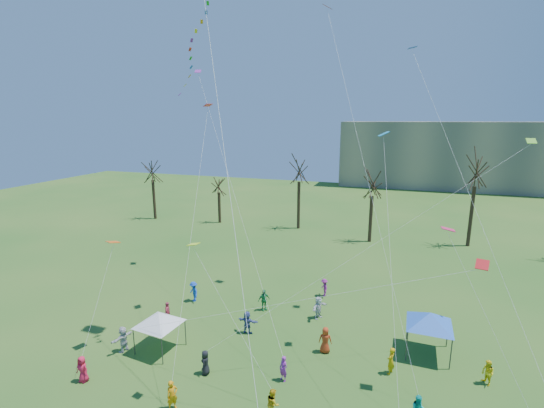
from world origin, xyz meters
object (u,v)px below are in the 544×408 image
(distant_building, at_px, (477,156))
(canopy_tent_white, at_px, (159,319))
(big_box_kite, at_px, (198,47))
(canopy_tent_blue, at_px, (430,319))

(distant_building, distance_m, canopy_tent_white, 82.99)
(big_box_kite, relative_size, canopy_tent_white, 6.73)
(big_box_kite, bearing_deg, canopy_tent_white, -138.46)
(distant_building, relative_size, canopy_tent_blue, 14.84)
(distant_building, xyz_separation_m, canopy_tent_white, (-31.72, -76.52, -5.15))
(distant_building, height_order, canopy_tent_white, distant_building)
(distant_building, distance_m, canopy_tent_blue, 72.80)
(distant_building, xyz_separation_m, canopy_tent_blue, (-14.33, -71.20, -4.93))
(canopy_tent_blue, bearing_deg, canopy_tent_white, -162.98)
(big_box_kite, relative_size, canopy_tent_blue, 6.11)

